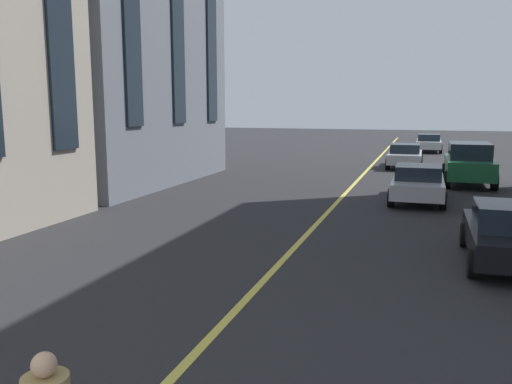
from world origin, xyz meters
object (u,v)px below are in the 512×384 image
car_silver_parked_b (418,183)px  car_black_oncoming (510,234)px  car_silver_mid (429,143)px  car_silver_far (405,155)px  car_green_parked_a (469,163)px

car_silver_parked_b → car_black_oncoming: car_black_oncoming is taller
car_silver_mid → car_silver_far: same height
car_black_oncoming → car_silver_far: (18.80, 2.99, 0.00)m
car_black_oncoming → car_silver_far: size_ratio=0.89×
car_silver_parked_b → car_green_parked_a: 5.64m
car_silver_mid → car_silver_far: (-11.43, 1.31, 0.00)m
car_silver_far → car_black_oncoming: bearing=-171.0°
car_green_parked_a → car_black_oncoming: size_ratio=1.21×
car_green_parked_a → car_silver_far: (5.94, 2.99, -0.27)m
car_green_parked_a → car_silver_far: car_green_parked_a is taller
car_black_oncoming → car_silver_parked_b: bearing=15.4°
car_green_parked_a → car_black_oncoming: (-12.85, -0.00, -0.27)m
car_green_parked_a → car_silver_parked_b: bearing=158.1°
car_green_parked_a → car_black_oncoming: bearing=-180.0°
car_silver_parked_b → car_green_parked_a: car_green_parked_a is taller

